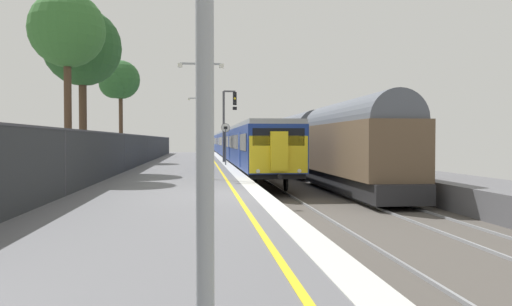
# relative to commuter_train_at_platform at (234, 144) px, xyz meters

# --- Properties ---
(ground) EXTENTS (17.40, 110.00, 1.21)m
(ground) POSITION_rel_commuter_train_at_platform_xyz_m (0.54, -37.52, -1.88)
(ground) COLOR slate
(commuter_train_at_platform) EXTENTS (2.83, 61.51, 3.81)m
(commuter_train_at_platform) POSITION_rel_commuter_train_at_platform_xyz_m (0.00, 0.00, 0.00)
(commuter_train_at_platform) COLOR navy
(commuter_train_at_platform) RESTS_ON ground
(freight_train_adjacent_track) EXTENTS (2.60, 26.64, 4.60)m
(freight_train_adjacent_track) POSITION_rel_commuter_train_at_platform_xyz_m (4.00, -21.95, 0.25)
(freight_train_adjacent_track) COLOR #232326
(freight_train_adjacent_track) RESTS_ON ground
(signal_gantry) EXTENTS (1.10, 0.24, 5.49)m
(signal_gantry) POSITION_rel_commuter_train_at_platform_xyz_m (-1.49, -14.55, 2.14)
(signal_gantry) COLOR #47474C
(signal_gantry) RESTS_ON ground
(speed_limit_sign) EXTENTS (0.59, 0.08, 2.81)m
(speed_limit_sign) POSITION_rel_commuter_train_at_platform_xyz_m (-1.85, -19.35, 0.52)
(speed_limit_sign) COLOR #59595B
(speed_limit_sign) RESTS_ON ground
(platform_lamp_mid) EXTENTS (2.00, 0.20, 5.09)m
(platform_lamp_mid) POSITION_rel_commuter_train_at_platform_xyz_m (-3.50, -30.97, 1.78)
(platform_lamp_mid) COLOR #93999E
(platform_lamp_mid) RESTS_ON ground
(platform_lamp_far) EXTENTS (2.00, 0.20, 5.11)m
(platform_lamp_far) POSITION_rel_commuter_train_at_platform_xyz_m (-3.50, -12.96, 1.79)
(platform_lamp_far) COLOR #93999E
(platform_lamp_far) RESTS_ON ground
(platform_back_fence) EXTENTS (0.07, 99.00, 2.03)m
(platform_back_fence) POSITION_rel_commuter_train_at_platform_xyz_m (-7.55, -37.52, -0.21)
(platform_back_fence) COLOR #282B2D
(platform_back_fence) RESTS_ON ground
(background_tree_left) EXTENTS (4.00, 4.00, 8.49)m
(background_tree_left) POSITION_rel_commuter_train_at_platform_xyz_m (-9.59, -26.06, 5.11)
(background_tree_left) COLOR #473323
(background_tree_left) RESTS_ON ground
(background_tree_centre) EXTENTS (3.27, 3.27, 8.12)m
(background_tree_centre) POSITION_rel_commuter_train_at_platform_xyz_m (-9.27, -30.35, 5.06)
(background_tree_centre) COLOR #473323
(background_tree_centre) RESTS_ON ground
(background_tree_right) EXTENTS (2.97, 3.13, 7.75)m
(background_tree_right) POSITION_rel_commuter_train_at_platform_xyz_m (-9.68, -14.09, 4.86)
(background_tree_right) COLOR #473323
(background_tree_right) RESTS_ON ground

